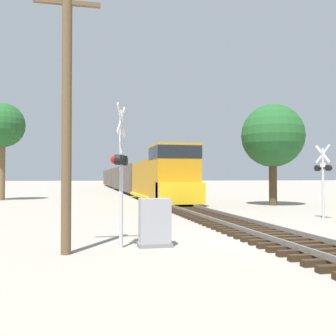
{
  "coord_description": "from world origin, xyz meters",
  "views": [
    {
      "loc": [
        -6.3,
        -12.22,
        2.1
      ],
      "look_at": [
        -1.75,
        8.82,
        2.59
      ],
      "focal_mm": 42.0,
      "sensor_mm": 36.0,
      "label": 1
    }
  ],
  "objects_px": {
    "freight_train": "(125,178)",
    "crossing_signal_near": "(120,164)",
    "tree_far_right": "(273,136)",
    "crossing_signal_far": "(323,173)",
    "utility_pole": "(67,112)",
    "relay_cabinet": "(155,223)",
    "tree_mid_background": "(2,126)"
  },
  "relations": [
    {
      "from": "tree_far_right",
      "to": "tree_mid_background",
      "type": "height_order",
      "value": "tree_mid_background"
    },
    {
      "from": "freight_train",
      "to": "crossing_signal_far",
      "type": "xyz_separation_m",
      "value": [
        5.36,
        -43.02,
        0.41
      ]
    },
    {
      "from": "freight_train",
      "to": "tree_far_right",
      "type": "relative_size",
      "value": 9.85
    },
    {
      "from": "freight_train",
      "to": "tree_mid_background",
      "type": "bearing_deg",
      "value": -120.55
    },
    {
      "from": "crossing_signal_near",
      "to": "tree_mid_background",
      "type": "bearing_deg",
      "value": -142.59
    },
    {
      "from": "crossing_signal_near",
      "to": "utility_pole",
      "type": "height_order",
      "value": "utility_pole"
    },
    {
      "from": "freight_train",
      "to": "relay_cabinet",
      "type": "height_order",
      "value": "freight_train"
    },
    {
      "from": "crossing_signal_far",
      "to": "tree_far_right",
      "type": "distance_m",
      "value": 9.87
    },
    {
      "from": "freight_train",
      "to": "tree_mid_background",
      "type": "distance_m",
      "value": 26.93
    },
    {
      "from": "freight_train",
      "to": "utility_pole",
      "type": "relative_size",
      "value": 9.83
    },
    {
      "from": "crossing_signal_near",
      "to": "relay_cabinet",
      "type": "xyz_separation_m",
      "value": [
        1.04,
        -0.04,
        -1.76
      ]
    },
    {
      "from": "freight_train",
      "to": "tree_mid_background",
      "type": "xyz_separation_m",
      "value": [
        -13.47,
        -22.82,
        4.79
      ]
    },
    {
      "from": "crossing_signal_far",
      "to": "relay_cabinet",
      "type": "xyz_separation_m",
      "value": [
        -9.55,
        -5.72,
        -1.57
      ]
    },
    {
      "from": "crossing_signal_far",
      "to": "tree_mid_background",
      "type": "height_order",
      "value": "tree_mid_background"
    },
    {
      "from": "freight_train",
      "to": "crossing_signal_near",
      "type": "xyz_separation_m",
      "value": [
        -5.23,
        -48.71,
        0.6
      ]
    },
    {
      "from": "freight_train",
      "to": "utility_pole",
      "type": "distance_m",
      "value": 49.91
    },
    {
      "from": "crossing_signal_near",
      "to": "tree_far_right",
      "type": "bearing_deg",
      "value": 159.55
    },
    {
      "from": "crossing_signal_near",
      "to": "crossing_signal_far",
      "type": "relative_size",
      "value": 1.15
    },
    {
      "from": "crossing_signal_near",
      "to": "utility_pole",
      "type": "bearing_deg",
      "value": -45.46
    },
    {
      "from": "utility_pole",
      "to": "relay_cabinet",
      "type": "bearing_deg",
      "value": 14.51
    },
    {
      "from": "crossing_signal_far",
      "to": "relay_cabinet",
      "type": "distance_m",
      "value": 11.24
    },
    {
      "from": "crossing_signal_far",
      "to": "relay_cabinet",
      "type": "relative_size",
      "value": 2.56
    },
    {
      "from": "crossing_signal_near",
      "to": "tree_mid_background",
      "type": "relative_size",
      "value": 0.48
    },
    {
      "from": "tree_far_right",
      "to": "crossing_signal_far",
      "type": "bearing_deg",
      "value": -102.35
    },
    {
      "from": "freight_train",
      "to": "crossing_signal_near",
      "type": "relative_size",
      "value": 17.29
    },
    {
      "from": "freight_train",
      "to": "utility_pole",
      "type": "height_order",
      "value": "utility_pole"
    },
    {
      "from": "crossing_signal_far",
      "to": "tree_mid_background",
      "type": "xyz_separation_m",
      "value": [
        -18.83,
        20.2,
        4.39
      ]
    },
    {
      "from": "crossing_signal_near",
      "to": "relay_cabinet",
      "type": "height_order",
      "value": "crossing_signal_near"
    },
    {
      "from": "crossing_signal_near",
      "to": "freight_train",
      "type": "bearing_deg",
      "value": -166.37
    },
    {
      "from": "relay_cabinet",
      "to": "crossing_signal_near",
      "type": "bearing_deg",
      "value": 177.78
    },
    {
      "from": "crossing_signal_far",
      "to": "relay_cabinet",
      "type": "bearing_deg",
      "value": 108.3
    },
    {
      "from": "utility_pole",
      "to": "tree_mid_background",
      "type": "relative_size",
      "value": 0.85
    }
  ]
}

